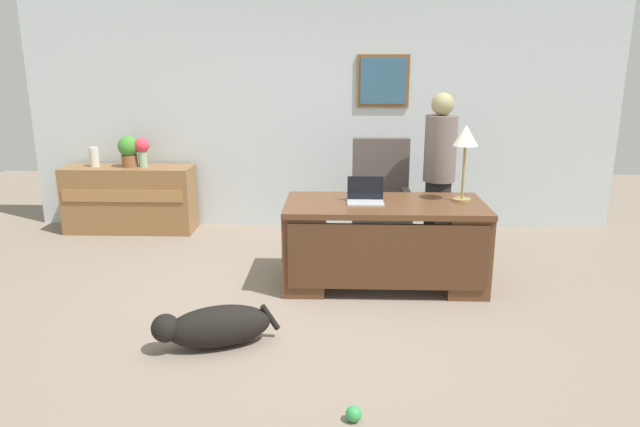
{
  "coord_description": "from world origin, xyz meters",
  "views": [
    {
      "loc": [
        0.22,
        -4.36,
        1.99
      ],
      "look_at": [
        0.07,
        0.3,
        0.75
      ],
      "focal_mm": 32.37,
      "sensor_mm": 36.0,
      "label": 1
    }
  ],
  "objects_px": {
    "dog_lying": "(214,326)",
    "laptop": "(365,196)",
    "desk_lamp": "(466,141)",
    "potted_plant": "(129,150)",
    "person_standing": "(439,175)",
    "desk": "(384,241)",
    "dog_toy_ball": "(354,414)",
    "vase_empty": "(94,157)",
    "armchair": "(381,204)",
    "credenza": "(130,199)",
    "vase_with_flowers": "(142,149)"
  },
  "relations": [
    {
      "from": "dog_lying",
      "to": "laptop",
      "type": "relative_size",
      "value": 2.74
    },
    {
      "from": "desk_lamp",
      "to": "person_standing",
      "type": "bearing_deg",
      "value": 98.14
    },
    {
      "from": "vase_with_flowers",
      "to": "dog_toy_ball",
      "type": "distance_m",
      "value": 4.53
    },
    {
      "from": "laptop",
      "to": "potted_plant",
      "type": "bearing_deg",
      "value": 149.09
    },
    {
      "from": "desk_lamp",
      "to": "vase_with_flowers",
      "type": "relative_size",
      "value": 2.01
    },
    {
      "from": "person_standing",
      "to": "vase_with_flowers",
      "type": "height_order",
      "value": "person_standing"
    },
    {
      "from": "dog_lying",
      "to": "vase_with_flowers",
      "type": "bearing_deg",
      "value": 116.25
    },
    {
      "from": "dog_lying",
      "to": "vase_empty",
      "type": "xyz_separation_m",
      "value": [
        -1.99,
        2.87,
        0.74
      ]
    },
    {
      "from": "credenza",
      "to": "potted_plant",
      "type": "height_order",
      "value": "potted_plant"
    },
    {
      "from": "potted_plant",
      "to": "desk",
      "type": "bearing_deg",
      "value": -29.81
    },
    {
      "from": "armchair",
      "to": "vase_empty",
      "type": "height_order",
      "value": "armchair"
    },
    {
      "from": "dog_lying",
      "to": "potted_plant",
      "type": "distance_m",
      "value": 3.38
    },
    {
      "from": "potted_plant",
      "to": "laptop",
      "type": "bearing_deg",
      "value": -30.91
    },
    {
      "from": "armchair",
      "to": "credenza",
      "type": "bearing_deg",
      "value": 167.31
    },
    {
      "from": "armchair",
      "to": "person_standing",
      "type": "xyz_separation_m",
      "value": [
        0.56,
        -0.19,
        0.35
      ]
    },
    {
      "from": "person_standing",
      "to": "vase_empty",
      "type": "xyz_separation_m",
      "value": [
        -3.88,
        0.85,
        0.02
      ]
    },
    {
      "from": "laptop",
      "to": "vase_with_flowers",
      "type": "xyz_separation_m",
      "value": [
        -2.53,
        1.61,
        0.17
      ]
    },
    {
      "from": "credenza",
      "to": "laptop",
      "type": "xyz_separation_m",
      "value": [
        2.72,
        -1.61,
        0.43
      ]
    },
    {
      "from": "person_standing",
      "to": "dog_toy_ball",
      "type": "distance_m",
      "value": 3.13
    },
    {
      "from": "desk",
      "to": "dog_toy_ball",
      "type": "height_order",
      "value": "desk"
    },
    {
      "from": "person_standing",
      "to": "vase_empty",
      "type": "distance_m",
      "value": 3.98
    },
    {
      "from": "desk",
      "to": "armchair",
      "type": "relative_size",
      "value": 1.48
    },
    {
      "from": "armchair",
      "to": "potted_plant",
      "type": "distance_m",
      "value": 3.01
    },
    {
      "from": "desk",
      "to": "desk_lamp",
      "type": "bearing_deg",
      "value": 9.29
    },
    {
      "from": "dog_lying",
      "to": "dog_toy_ball",
      "type": "bearing_deg",
      "value": -41.3
    },
    {
      "from": "vase_empty",
      "to": "desk_lamp",
      "type": "bearing_deg",
      "value": -21.03
    },
    {
      "from": "dog_lying",
      "to": "laptop",
      "type": "xyz_separation_m",
      "value": [
        1.12,
        1.26,
        0.67
      ]
    },
    {
      "from": "credenza",
      "to": "potted_plant",
      "type": "relative_size",
      "value": 4.19
    },
    {
      "from": "desk_lamp",
      "to": "dog_lying",
      "type": "bearing_deg",
      "value": -145.96
    },
    {
      "from": "desk",
      "to": "dog_toy_ball",
      "type": "relative_size",
      "value": 19.2
    },
    {
      "from": "desk_lamp",
      "to": "dog_toy_ball",
      "type": "height_order",
      "value": "desk_lamp"
    },
    {
      "from": "dog_lying",
      "to": "dog_toy_ball",
      "type": "distance_m",
      "value": 1.31
    },
    {
      "from": "desk_lamp",
      "to": "potted_plant",
      "type": "height_order",
      "value": "desk_lamp"
    },
    {
      "from": "vase_empty",
      "to": "dog_toy_ball",
      "type": "height_order",
      "value": "vase_empty"
    },
    {
      "from": "dog_lying",
      "to": "potted_plant",
      "type": "relative_size",
      "value": 2.44
    },
    {
      "from": "person_standing",
      "to": "desk",
      "type": "bearing_deg",
      "value": -127.17
    },
    {
      "from": "desk",
      "to": "vase_with_flowers",
      "type": "height_order",
      "value": "vase_with_flowers"
    },
    {
      "from": "credenza",
      "to": "dog_toy_ball",
      "type": "distance_m",
      "value": 4.55
    },
    {
      "from": "vase_empty",
      "to": "potted_plant",
      "type": "relative_size",
      "value": 0.63
    },
    {
      "from": "laptop",
      "to": "dog_toy_ball",
      "type": "height_order",
      "value": "laptop"
    },
    {
      "from": "desk_lamp",
      "to": "dog_toy_ball",
      "type": "bearing_deg",
      "value": -114.65
    },
    {
      "from": "dog_lying",
      "to": "dog_toy_ball",
      "type": "xyz_separation_m",
      "value": [
        0.98,
        -0.86,
        -0.11
      ]
    },
    {
      "from": "vase_with_flowers",
      "to": "vase_empty",
      "type": "relative_size",
      "value": 1.48
    },
    {
      "from": "armchair",
      "to": "vase_empty",
      "type": "distance_m",
      "value": 3.4
    },
    {
      "from": "vase_with_flowers",
      "to": "dog_toy_ball",
      "type": "height_order",
      "value": "vase_with_flowers"
    },
    {
      "from": "credenza",
      "to": "laptop",
      "type": "height_order",
      "value": "laptop"
    },
    {
      "from": "desk_lamp",
      "to": "vase_empty",
      "type": "xyz_separation_m",
      "value": [
        -3.98,
        1.53,
        -0.42
      ]
    },
    {
      "from": "vase_with_flowers",
      "to": "potted_plant",
      "type": "xyz_separation_m",
      "value": [
        -0.16,
        0.0,
        -0.01
      ]
    },
    {
      "from": "laptop",
      "to": "vase_empty",
      "type": "relative_size",
      "value": 1.4
    },
    {
      "from": "person_standing",
      "to": "laptop",
      "type": "bearing_deg",
      "value": -135.52
    }
  ]
}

